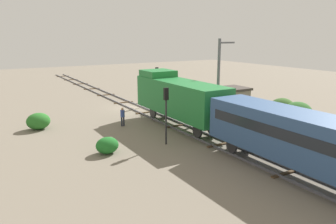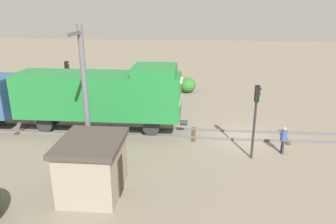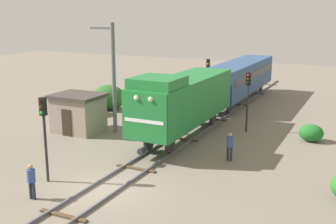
# 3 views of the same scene
# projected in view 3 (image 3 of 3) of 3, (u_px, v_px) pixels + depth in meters

# --- Properties ---
(ground_plane) EXTENTS (109.85, 109.85, 0.00)m
(ground_plane) POSITION_uv_depth(u_px,v_px,m) (104.00, 190.00, 20.51)
(ground_plane) COLOR #756B5B
(railway_track) EXTENTS (2.40, 73.23, 0.16)m
(railway_track) POSITION_uv_depth(u_px,v_px,m) (104.00, 188.00, 20.49)
(railway_track) COLOR #595960
(railway_track) RESTS_ON ground
(locomotive) EXTENTS (2.90, 11.60, 4.60)m
(locomotive) POSITION_uv_depth(u_px,v_px,m) (183.00, 99.00, 28.04)
(locomotive) COLOR #1E7233
(locomotive) RESTS_ON railway_track
(passenger_car_leading) EXTENTS (2.84, 14.00, 3.66)m
(passenger_car_leading) POSITION_uv_depth(u_px,v_px,m) (240.00, 76.00, 39.75)
(passenger_car_leading) COLOR #2D4C7A
(passenger_car_leading) RESTS_ON railway_track
(traffic_signal_near) EXTENTS (0.32, 0.34, 4.38)m
(traffic_signal_near) POSITION_uv_depth(u_px,v_px,m) (44.00, 124.00, 20.84)
(traffic_signal_near) COLOR #262628
(traffic_signal_near) RESTS_ON ground
(traffic_signal_mid) EXTENTS (0.32, 0.34, 4.31)m
(traffic_signal_mid) POSITION_uv_depth(u_px,v_px,m) (248.00, 91.00, 29.71)
(traffic_signal_mid) COLOR #262628
(traffic_signal_mid) RESTS_ON ground
(traffic_signal_far) EXTENTS (0.32, 0.34, 3.84)m
(traffic_signal_far) POSITION_uv_depth(u_px,v_px,m) (208.00, 71.00, 41.98)
(traffic_signal_far) COLOR #262628
(traffic_signal_far) RESTS_ON ground
(worker_near_track) EXTENTS (0.38, 0.38, 1.70)m
(worker_near_track) POSITION_uv_depth(u_px,v_px,m) (31.00, 179.00, 19.29)
(worker_near_track) COLOR #262B38
(worker_near_track) RESTS_ON ground
(worker_by_signal) EXTENTS (0.38, 0.38, 1.70)m
(worker_by_signal) POSITION_uv_depth(u_px,v_px,m) (230.00, 144.00, 24.26)
(worker_by_signal) COLOR #262B38
(worker_by_signal) RESTS_ON ground
(catenary_mast) EXTENTS (1.94, 0.28, 7.74)m
(catenary_mast) POSITION_uv_depth(u_px,v_px,m) (113.00, 75.00, 29.31)
(catenary_mast) COLOR #595960
(catenary_mast) RESTS_ON ground
(relay_hut) EXTENTS (3.50, 2.90, 2.74)m
(relay_hut) POSITION_uv_depth(u_px,v_px,m) (78.00, 113.00, 30.15)
(relay_hut) COLOR gray
(relay_hut) RESTS_ON ground
(bush_near) EXTENTS (1.61, 1.31, 1.17)m
(bush_near) POSITION_uv_depth(u_px,v_px,m) (311.00, 133.00, 28.02)
(bush_near) COLOR #1F6A26
(bush_near) RESTS_ON ground
(bush_mid) EXTENTS (2.76, 2.26, 2.01)m
(bush_mid) POSITION_uv_depth(u_px,v_px,m) (81.00, 103.00, 35.18)
(bush_mid) COLOR #355A26
(bush_mid) RESTS_ON ground
(bush_back) EXTENTS (3.01, 2.47, 2.19)m
(bush_back) POSITION_uv_depth(u_px,v_px,m) (109.00, 97.00, 37.00)
(bush_back) COLOR #2C5D26
(bush_back) RESTS_ON ground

